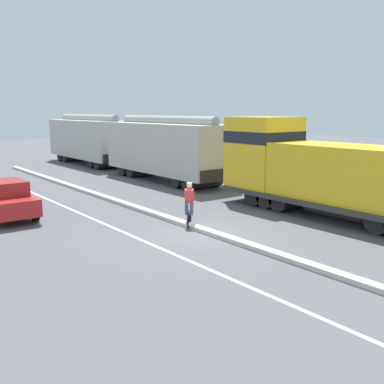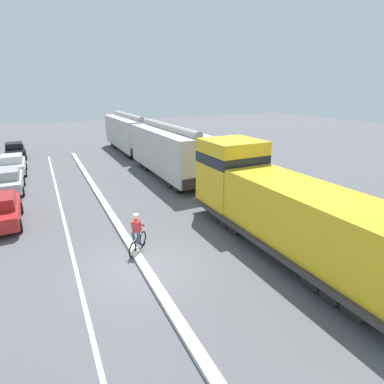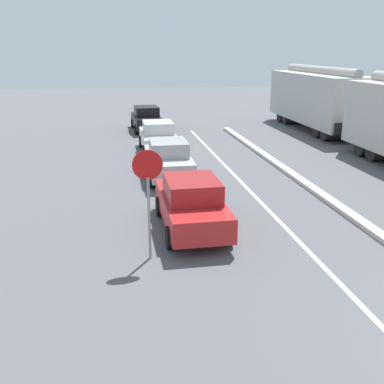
% 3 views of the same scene
% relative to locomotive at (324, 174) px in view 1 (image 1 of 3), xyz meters
% --- Properties ---
extents(ground_plane, '(120.00, 120.00, 0.00)m').
position_rel_locomotive_xyz_m(ground_plane, '(-5.95, 0.78, -1.80)').
color(ground_plane, '#56565B').
extents(median_curb, '(0.36, 36.00, 0.16)m').
position_rel_locomotive_xyz_m(median_curb, '(-5.95, 6.78, -1.72)').
color(median_curb, beige).
rests_on(median_curb, ground).
extents(lane_stripe, '(0.14, 36.00, 0.01)m').
position_rel_locomotive_xyz_m(lane_stripe, '(-8.35, 6.78, -1.79)').
color(lane_stripe, silver).
rests_on(lane_stripe, ground).
extents(locomotive, '(3.10, 11.61, 4.20)m').
position_rel_locomotive_xyz_m(locomotive, '(0.00, 0.00, 0.00)').
color(locomotive, gold).
rests_on(locomotive, ground).
extents(hopper_car_lead, '(2.90, 10.60, 4.18)m').
position_rel_locomotive_xyz_m(hopper_car_lead, '(0.00, 12.16, 0.28)').
color(hopper_car_lead, '#B8B6AE').
rests_on(hopper_car_lead, ground).
extents(hopper_car_middle, '(2.90, 10.60, 4.18)m').
position_rel_locomotive_xyz_m(hopper_car_middle, '(0.00, 23.76, 0.28)').
color(hopper_car_middle, '#B7B5AD').
rests_on(hopper_car_middle, ground).
extents(parked_car_red, '(1.88, 4.22, 1.62)m').
position_rel_locomotive_xyz_m(parked_car_red, '(-11.21, 7.75, -0.98)').
color(parked_car_red, red).
rests_on(parked_car_red, ground).
extents(cyclist, '(1.18, 1.32, 1.71)m').
position_rel_locomotive_xyz_m(cyclist, '(-5.75, 2.04, -0.98)').
color(cyclist, black).
rests_on(cyclist, ground).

